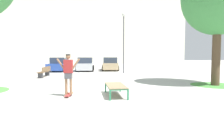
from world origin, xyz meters
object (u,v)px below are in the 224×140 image
at_px(car_blue, 59,65).
at_px(park_bench, 45,71).
at_px(car_silver, 85,65).
at_px(skate_box, 116,86).
at_px(light_post, 124,34).
at_px(skater, 68,71).
at_px(car_tan, 110,64).
at_px(skateboard, 69,95).

distance_m(car_blue, park_bench, 6.17).
distance_m(car_silver, park_bench, 7.05).
relative_size(skate_box, light_post, 0.33).
height_order(skater, park_bench, skater).
relative_size(skate_box, car_silver, 0.45).
height_order(car_silver, car_tan, same).
height_order(skateboard, light_post, light_post).
xyz_separation_m(skate_box, park_bench, (-4.75, 8.13, 0.03)).
bearing_deg(skateboard, car_blue, 100.03).
height_order(car_blue, light_post, light_post).
height_order(car_silver, park_bench, car_silver).
bearing_deg(light_post, park_bench, -157.52).
height_order(skateboard, car_blue, car_blue).
distance_m(skateboard, skater, 0.99).
bearing_deg(skate_box, car_tan, 85.33).
xyz_separation_m(car_tan, park_bench, (-5.97, -6.87, -0.24)).
bearing_deg(park_bench, car_blue, 87.92).
height_order(skateboard, car_silver, car_silver).
bearing_deg(skate_box, car_blue, 107.55).
relative_size(skateboard, car_blue, 0.19).
xyz_separation_m(car_silver, car_tan, (2.88, 0.54, 0.00)).
relative_size(skateboard, car_silver, 0.19).
bearing_deg(car_silver, park_bench, -116.05).
distance_m(skate_box, car_tan, 15.06).
xyz_separation_m(skateboard, car_silver, (0.35, 14.45, 0.61)).
bearing_deg(park_bench, car_silver, 63.95).
bearing_deg(car_blue, skate_box, -72.45).
bearing_deg(park_bench, skate_box, -59.74).
distance_m(skateboard, park_bench, 8.58).
distance_m(car_blue, car_silver, 2.88).
xyz_separation_m(skater, car_silver, (0.35, 14.45, -0.38)).
xyz_separation_m(car_silver, park_bench, (-3.10, -6.33, -0.24)).
xyz_separation_m(skate_box, light_post, (2.14, 10.99, 3.41)).
bearing_deg(skater, skateboard, -97.46).
relative_size(skater, light_post, 0.29).
relative_size(skater, car_tan, 0.39).
bearing_deg(skater, park_bench, 108.72).
relative_size(car_silver, light_post, 0.73).
distance_m(skate_box, light_post, 11.70).
height_order(car_tan, park_bench, car_tan).
bearing_deg(light_post, car_silver, 137.42).
height_order(park_bench, light_post, light_post).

